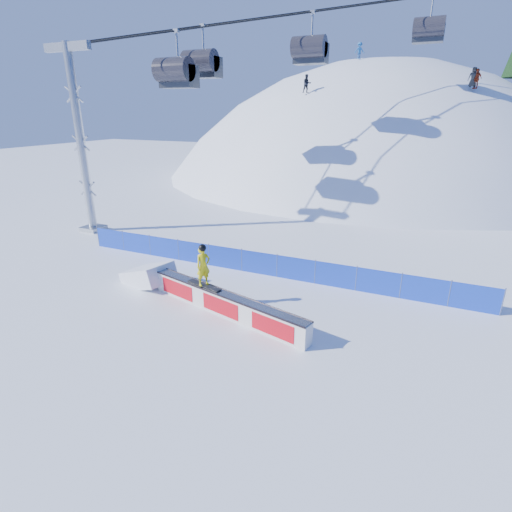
% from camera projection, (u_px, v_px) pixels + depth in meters
% --- Properties ---
extents(ground, '(160.00, 160.00, 0.00)m').
position_uv_depth(ground, '(217.00, 311.00, 17.05)').
color(ground, white).
rests_on(ground, ground).
extents(snow_hill, '(64.00, 64.00, 64.00)m').
position_uv_depth(snow_hill, '(361.00, 296.00, 59.21)').
color(snow_hill, white).
rests_on(snow_hill, ground).
extents(safety_fence, '(22.05, 0.05, 1.30)m').
position_uv_depth(safety_fence, '(259.00, 263.00, 20.69)').
color(safety_fence, '#163ABC').
rests_on(safety_fence, ground).
extents(rail_box, '(8.10, 2.63, 0.99)m').
position_uv_depth(rail_box, '(225.00, 304.00, 16.62)').
color(rail_box, silver).
rests_on(rail_box, ground).
extents(snow_ramp, '(2.99, 2.28, 1.66)m').
position_uv_depth(snow_ramp, '(149.00, 283.00, 19.81)').
color(snow_ramp, white).
rests_on(snow_ramp, ground).
extents(snowboarder, '(1.81, 0.76, 1.87)m').
position_uv_depth(snowboarder, '(203.00, 266.00, 16.82)').
color(snowboarder, black).
rests_on(snowboarder, rail_box).
extents(distant_skiers, '(15.51, 9.87, 5.32)m').
position_uv_depth(distant_skiers, '(390.00, 69.00, 38.43)').
color(distant_skiers, black).
rests_on(distant_skiers, ground).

